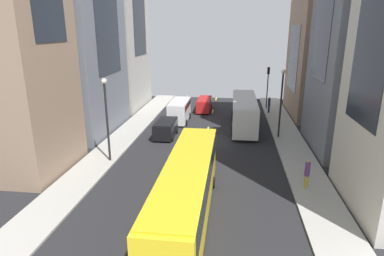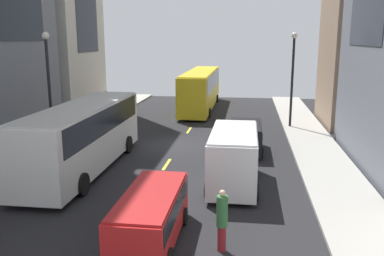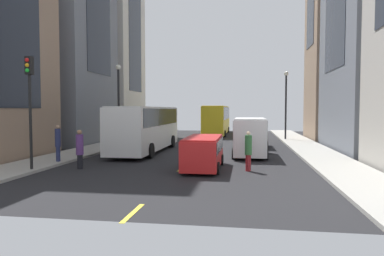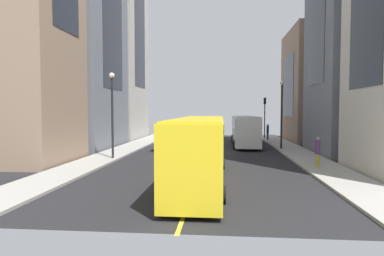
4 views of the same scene
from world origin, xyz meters
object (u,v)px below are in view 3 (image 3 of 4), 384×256
Objects in this scene: city_bus_white at (146,125)px; pedestrian_crossing_mid at (80,148)px; delivery_van_white at (250,134)px; pedestrian_waiting_curb at (149,126)px; car_black_1 at (255,135)px; car_red_0 at (203,150)px; traffic_light_near_corner at (30,91)px; streetcar_yellow at (217,118)px; pedestrian_walking_far at (58,142)px; pedestrian_crossing_near at (248,150)px.

city_bus_white reaches higher than pedestrian_crossing_mid.
pedestrian_waiting_curb is at bearing 125.70° from delivery_van_white.
pedestrian_waiting_curb reaches higher than car_black_1.
traffic_light_near_corner reaches higher than car_red_0.
traffic_light_near_corner reaches higher than streetcar_yellow.
traffic_light_near_corner is (-8.47, -2.19, 3.07)m from car_red_0.
streetcar_yellow reaches higher than car_red_0.
pedestrian_waiting_curb is at bearing 112.60° from car_red_0.
pedestrian_crossing_mid is at bearing -99.77° from city_bus_white.
pedestrian_crossing_mid is (-1.37, -7.96, -0.91)m from city_bus_white.
pedestrian_crossing_mid is at bearing -82.06° from pedestrian_walking_far.
traffic_light_near_corner is (-7.05, -28.77, 1.96)m from streetcar_yellow.
car_black_1 is at bearing -111.87° from pedestrian_crossing_mid.
car_black_1 is 15.67m from pedestrian_crossing_mid.
car_black_1 is 0.73× the size of traffic_light_near_corner.
city_bus_white is 9.33m from car_black_1.
pedestrian_crossing_near is at bearing -40.97° from pedestrian_waiting_curb.
delivery_van_white reaches higher than pedestrian_walking_far.
pedestrian_crossing_near is (10.89, -0.79, -0.19)m from pedestrian_walking_far.
delivery_van_white is 12.18m from pedestrian_walking_far.
traffic_light_near_corner is (-3.33, -9.28, 2.08)m from city_bus_white.
streetcar_yellow is at bearing -85.24° from pedestrian_crossing_mid.
streetcar_yellow is 6.73× the size of pedestrian_crossing_near.
city_bus_white is 10.08m from traffic_light_near_corner.
streetcar_yellow reaches higher than delivery_van_white.
delivery_van_white is at bearing -32.64° from pedestrian_waiting_curb.
pedestrian_walking_far is at bearing -66.94° from pedestrian_waiting_curb.
city_bus_white reaches higher than car_red_0.
city_bus_white is at bearing -100.82° from streetcar_yellow.
streetcar_yellow is 6.59× the size of pedestrian_crossing_mid.
car_red_0 is at bearing -51.01° from pedestrian_walking_far.
pedestrian_crossing_near is (2.35, -0.26, 0.07)m from car_red_0.
car_red_0 is 2.28× the size of pedestrian_crossing_mid.
streetcar_yellow is 2.89× the size of car_red_0.
pedestrian_walking_far is 3.91m from traffic_light_near_corner.
car_black_1 is at bearing 29.24° from city_bus_white.
city_bus_white is at bearing -150.76° from car_black_1.
pedestrian_waiting_curb is at bearing -68.29° from pedestrian_crossing_mid.
traffic_light_near_corner is at bearing -135.89° from pedestrian_walking_far.
car_black_1 is 15.98m from pedestrian_walking_far.
city_bus_white is 5.24× the size of pedestrian_walking_far.
pedestrian_walking_far reaches higher than pedestrian_crossing_mid.
streetcar_yellow is 26.64m from car_red_0.
delivery_van_white is 5.94m from car_black_1.
traffic_light_near_corner is at bearing -129.58° from car_black_1.
pedestrian_waiting_curb is (-11.54, 16.06, -0.28)m from delivery_van_white.
delivery_van_white is 11.15m from pedestrian_crossing_mid.
pedestrian_crossing_near is at bearing -82.01° from streetcar_yellow.
streetcar_yellow is at bearing 76.23° from traffic_light_near_corner.
pedestrian_walking_far reaches higher than car_black_1.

